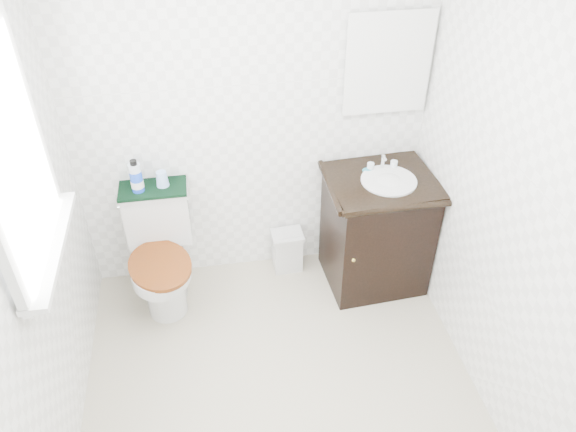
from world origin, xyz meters
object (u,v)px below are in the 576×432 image
object	(u,v)px
toilet	(162,256)
trash_bin	(287,250)
mouthwash_bottle	(136,177)
cup	(162,179)
vanity	(377,229)

from	to	relation	value
toilet	trash_bin	xyz separation A→B (m)	(0.84, 0.13, -0.19)
mouthwash_bottle	cup	distance (m)	0.16
toilet	cup	world-z (taller)	cup
toilet	mouthwash_bottle	world-z (taller)	mouthwash_bottle
toilet	vanity	world-z (taller)	vanity
toilet	trash_bin	world-z (taller)	toilet
toilet	trash_bin	size ratio (longest dim) A/B	2.52
toilet	mouthwash_bottle	distance (m)	0.56
vanity	trash_bin	size ratio (longest dim) A/B	3.00
trash_bin	mouthwash_bottle	bearing A→B (deg)	-178.11
toilet	vanity	size ratio (longest dim) A/B	0.84
mouthwash_bottle	toilet	bearing A→B (deg)	-51.32
vanity	trash_bin	bearing A→B (deg)	160.76
vanity	cup	bearing A→B (deg)	171.57
cup	trash_bin	bearing A→B (deg)	-0.12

